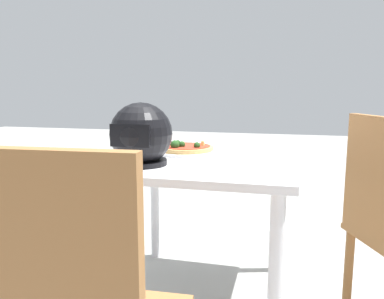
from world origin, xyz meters
The scene contains 4 objects.
dining_table centered at (0.00, 0.00, 0.61)m, with size 0.83×0.93×0.70m.
pizza_plate centered at (0.08, -0.05, 0.71)m, with size 0.30×0.30×0.01m, color white.
pizza centered at (0.08, -0.05, 0.73)m, with size 0.26×0.26×0.05m.
motorcycle_helmet centered at (0.17, 0.26, 0.82)m, with size 0.24×0.24×0.24m.
Camera 1 is at (-0.37, 1.60, 0.99)m, focal length 35.12 mm.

